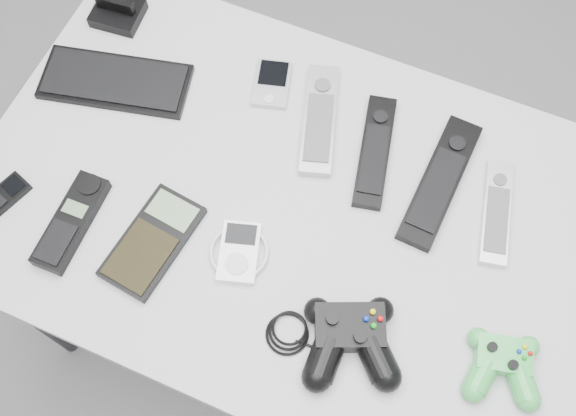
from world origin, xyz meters
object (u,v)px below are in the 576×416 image
at_px(desk, 290,219).
at_px(controller_black, 350,337).
at_px(cordless_handset, 71,222).
at_px(pda, 272,84).
at_px(remote_black_a, 375,151).
at_px(mobile_phone, 2,197).
at_px(remote_silver_b, 496,212).
at_px(remote_black_b, 440,181).
at_px(mp3_player, 239,252).
at_px(controller_green, 503,364).
at_px(calculator, 153,241).
at_px(remote_silver_a, 319,119).
at_px(pda_keyboard, 115,81).

height_order(desk, controller_black, controller_black).
bearing_deg(cordless_handset, pda, 61.50).
xyz_separation_m(pda, remote_black_a, (0.23, -0.06, 0.00)).
distance_m(remote_black_a, mobile_phone, 0.67).
distance_m(remote_black_a, cordless_handset, 0.55).
bearing_deg(mobile_phone, remote_black_a, 49.83).
bearing_deg(mobile_phone, cordless_handset, 21.28).
bearing_deg(remote_silver_b, remote_black_b, 159.37).
height_order(remote_black_a, mp3_player, remote_black_a).
bearing_deg(mobile_phone, mp3_player, 28.25).
height_order(desk, mp3_player, mp3_player).
xyz_separation_m(pda, controller_green, (0.55, -0.34, 0.01)).
bearing_deg(cordless_handset, controller_green, 2.68).
height_order(pda, remote_silver_b, remote_silver_b).
distance_m(desk, mobile_phone, 0.51).
bearing_deg(remote_black_a, calculator, -145.05).
bearing_deg(remote_black_b, mp3_player, -133.13).
xyz_separation_m(pda, calculator, (-0.06, -0.37, 0.00)).
xyz_separation_m(mobile_phone, mp3_player, (0.43, 0.07, 0.00)).
bearing_deg(cordless_handset, desk, 27.47).
distance_m(pda, remote_silver_a, 0.12).
bearing_deg(mp3_player, calculator, 178.40).
distance_m(pda, controller_green, 0.64).
bearing_deg(controller_green, pda, 134.42).
relative_size(remote_black_a, mp3_player, 2.08).
height_order(cordless_handset, calculator, cordless_handset).
distance_m(remote_silver_a, remote_silver_b, 0.36).
relative_size(pda_keyboard, controller_black, 1.05).
distance_m(remote_black_b, mp3_player, 0.38).
distance_m(pda, mp3_player, 0.34).
bearing_deg(mobile_phone, pda_keyboard, 96.46).
distance_m(desk, pda_keyboard, 0.42).
xyz_separation_m(remote_black_a, remote_silver_b, (0.24, -0.03, -0.00)).
distance_m(mp3_player, controller_green, 0.46).
bearing_deg(pda_keyboard, calculator, -63.52).
distance_m(remote_black_a, controller_black, 0.35).
bearing_deg(remote_black_b, pda_keyboard, -173.33).
xyz_separation_m(cordless_handset, controller_black, (0.51, -0.00, 0.01)).
height_order(controller_black, controller_green, controller_black).
distance_m(pda_keyboard, calculator, 0.34).
height_order(desk, remote_silver_a, remote_silver_a).
bearing_deg(calculator, pda_keyboard, 136.60).
distance_m(cordless_handset, controller_green, 0.75).
bearing_deg(cordless_handset, remote_black_b, 28.56).
xyz_separation_m(desk, pda, (-0.13, 0.21, 0.07)).
height_order(remote_black_a, remote_black_b, remote_black_b).
distance_m(remote_silver_b, calculator, 0.60).
bearing_deg(mobile_phone, calculator, 24.91).
relative_size(remote_silver_a, calculator, 1.19).
xyz_separation_m(desk, remote_silver_b, (0.34, 0.12, 0.08)).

